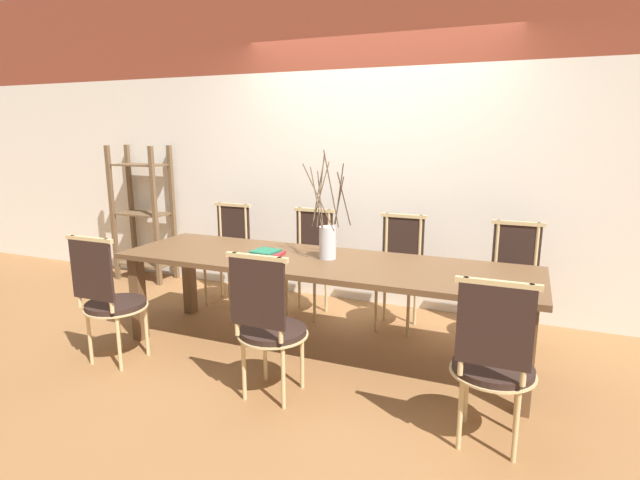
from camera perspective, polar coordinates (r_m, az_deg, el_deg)
ground_plane at (r=3.91m, az=-0.00°, el=-12.61°), size 16.00×16.00×0.00m
wall_rear at (r=4.76m, az=6.05°, el=11.64°), size 12.00×0.06×3.20m
dining_table at (r=3.69m, az=-0.00°, el=-3.52°), size 3.09×0.87×0.72m
chair_near_leftend at (r=3.86m, az=-22.94°, el=-6.03°), size 0.44×0.44×0.96m
chair_near_left at (r=3.11m, az=-5.89°, el=-9.43°), size 0.44×0.44×0.96m
chair_near_center at (r=2.78m, az=19.17°, el=-12.80°), size 0.44×0.44×0.96m
chair_far_leftend at (r=4.95m, az=-10.56°, el=-1.33°), size 0.44×0.44×0.96m
chair_far_left at (r=4.55m, az=-1.27°, el=-2.35°), size 0.44×0.44×0.96m
chair_far_center at (r=4.29m, az=8.96°, el=-3.40°), size 0.44×0.44×0.96m
chair_far_right at (r=4.18m, az=21.21°, el=-4.51°), size 0.44×0.44×0.96m
vase_centerpiece at (r=3.67m, az=0.87°, el=0.10°), size 0.29×0.28×0.80m
book_stack at (r=3.83m, az=-6.15°, el=-1.46°), size 0.27×0.21×0.04m
shelving_rack at (r=5.92m, az=-19.58°, el=2.81°), size 0.64×0.34×1.50m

